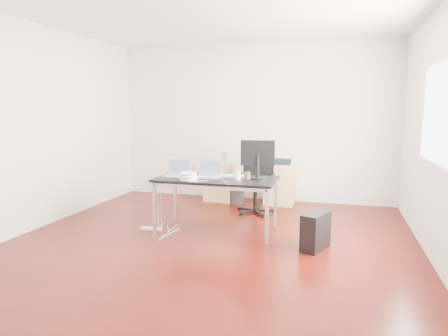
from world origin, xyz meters
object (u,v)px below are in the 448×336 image
(office_chair, at_px, (257,175))
(filing_cabinet_left, at_px, (220,181))
(desk, at_px, (216,182))
(pc_tower, at_px, (316,231))
(filing_cabinet_right, at_px, (280,184))

(office_chair, relative_size, filing_cabinet_left, 1.54)
(desk, distance_m, filing_cabinet_left, 1.91)
(filing_cabinet_left, xyz_separation_m, pc_tower, (1.82, -2.18, -0.13))
(office_chair, xyz_separation_m, filing_cabinet_left, (-0.80, 0.66, -0.26))
(filing_cabinet_left, distance_m, filing_cabinet_right, 1.09)
(desk, height_order, office_chair, office_chair)
(filing_cabinet_right, relative_size, pc_tower, 1.56)
(desk, distance_m, pc_tower, 1.46)
(desk, xyz_separation_m, filing_cabinet_left, (-0.48, 1.81, -0.33))
(office_chair, height_order, filing_cabinet_left, office_chair)
(desk, xyz_separation_m, pc_tower, (1.34, -0.37, -0.46))
(filing_cabinet_right, bearing_deg, office_chair, -113.17)
(desk, bearing_deg, filing_cabinet_right, 71.60)
(filing_cabinet_left, bearing_deg, desk, -75.09)
(desk, bearing_deg, filing_cabinet_left, 104.91)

